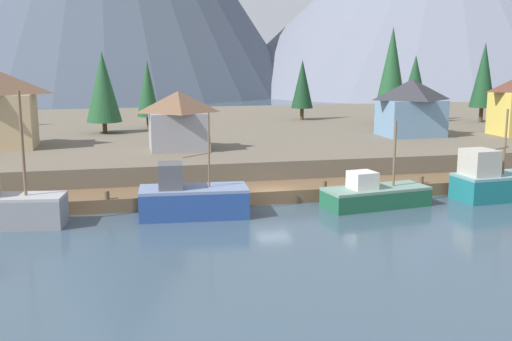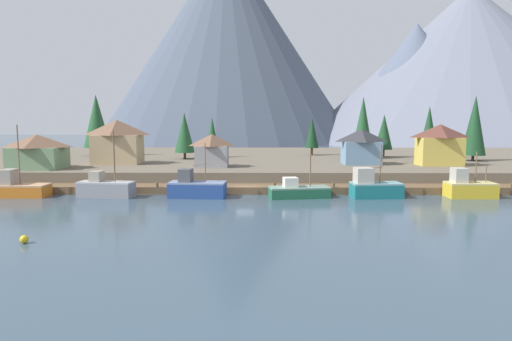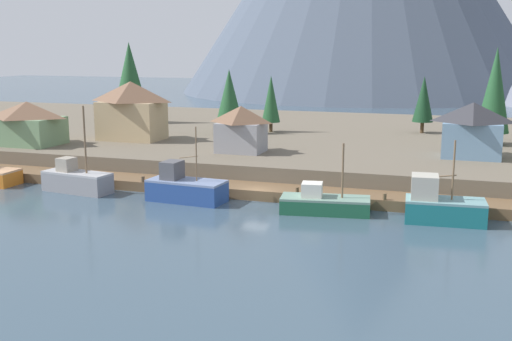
% 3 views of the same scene
% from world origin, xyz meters
% --- Properties ---
extents(ground_plane, '(400.00, 400.00, 1.00)m').
position_xyz_m(ground_plane, '(0.00, 20.00, -0.50)').
color(ground_plane, '#384C5B').
extents(dock, '(80.00, 4.00, 1.60)m').
position_xyz_m(dock, '(0.00, 1.99, 0.50)').
color(dock, brown).
rests_on(dock, ground_plane).
extents(shoreline_bank, '(400.00, 56.00, 2.50)m').
position_xyz_m(shoreline_bank, '(0.00, 32.00, 1.25)').
color(shoreline_bank, '#665B4C').
rests_on(shoreline_bank, ground_plane).
extents(mountain_central_peak, '(74.20, 74.20, 49.87)m').
position_xyz_m(mountain_central_peak, '(67.98, 136.22, 24.93)').
color(mountain_central_peak, slate).
rests_on(mountain_central_peak, ground_plane).
extents(fishing_boat_grey, '(7.55, 3.53, 8.73)m').
position_xyz_m(fishing_boat_grey, '(-18.34, -1.89, 1.19)').
color(fishing_boat_grey, gray).
rests_on(fishing_boat_grey, ground_plane).
extents(fishing_boat_blue, '(7.57, 3.68, 7.16)m').
position_xyz_m(fishing_boat_blue, '(-6.34, -1.99, 1.23)').
color(fishing_boat_blue, navy).
rests_on(fishing_boat_blue, ground_plane).
extents(fishing_boat_green, '(8.09, 4.00, 6.24)m').
position_xyz_m(fishing_boat_green, '(7.04, -2.18, 0.87)').
color(fishing_boat_green, '#1E5B3D').
rests_on(fishing_boat_green, ground_plane).
extents(fishing_boat_teal, '(6.65, 3.60, 6.92)m').
position_xyz_m(fishing_boat_teal, '(16.87, -1.99, 1.39)').
color(fishing_boat_teal, '#196B70').
rests_on(fishing_boat_teal, ground_plane).
extents(house_grey, '(5.39, 4.35, 5.30)m').
position_xyz_m(house_grey, '(-5.73, 12.13, 5.21)').
color(house_grey, gray).
rests_on(house_grey, shoreline_bank).
extents(house_blue, '(6.42, 5.18, 6.00)m').
position_xyz_m(house_blue, '(19.28, 16.71, 5.57)').
color(house_blue, '#6689A8').
rests_on(house_blue, shoreline_bank).
extents(conifer_near_left, '(3.84, 3.84, 8.90)m').
position_xyz_m(conifer_near_left, '(-12.49, 26.35, 7.56)').
color(conifer_near_left, '#4C3823').
rests_on(conifer_near_left, shoreline_bank).
extents(conifer_near_right, '(3.97, 3.97, 11.92)m').
position_xyz_m(conifer_near_right, '(21.78, 27.08, 9.20)').
color(conifer_near_right, '#4C3823').
rests_on(conifer_near_right, shoreline_bank).
extents(conifer_mid_left, '(3.19, 3.19, 10.14)m').
position_xyz_m(conifer_mid_left, '(34.60, 27.41, 8.50)').
color(conifer_mid_left, '#4C3823').
rests_on(conifer_mid_left, shoreline_bank).
extents(conifer_mid_right, '(3.51, 3.51, 8.53)m').
position_xyz_m(conifer_mid_right, '(26.91, 30.91, 7.53)').
color(conifer_mid_right, '#4C3823').
rests_on(conifer_mid_right, shoreline_bank).
extents(conifer_back_left, '(2.61, 2.61, 7.97)m').
position_xyz_m(conifer_back_left, '(-7.53, 29.86, 7.16)').
color(conifer_back_left, '#4C3823').
rests_on(conifer_back_left, shoreline_bank).
extents(conifer_centre, '(2.89, 2.89, 7.93)m').
position_xyz_m(conifer_centre, '(12.98, 35.41, 7.23)').
color(conifer_centre, '#4C3823').
rests_on(conifer_centre, shoreline_bank).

